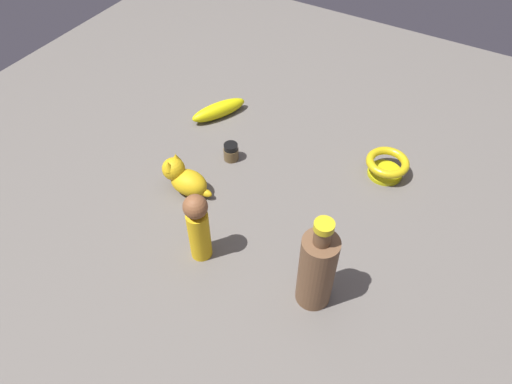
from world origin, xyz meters
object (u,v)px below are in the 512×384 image
Objects in this scene: person_figure_adult at (198,226)px; banana at (219,110)px; bottle_tall at (317,269)px; bowl at (387,165)px; nail_polish_jar at (231,152)px; cat_figurine at (184,178)px.

person_figure_adult is 1.07× the size of banana.
banana is at bearing 50.91° from bottle_tall.
person_figure_adult is 0.77× the size of bottle_tall.
bowl is at bearing -0.88° from bottle_tall.
person_figure_adult reaches higher than banana.
person_figure_adult is 0.49m from banana.
bottle_tall is 4.88× the size of nail_polish_jar.
bottle_tall is (0.03, -0.26, 0.01)m from person_figure_adult.
nail_polish_jar is at bearing -108.94° from banana.
person_figure_adult is 1.35× the size of cat_figurine.
bottle_tall is at bearing 179.12° from bowl.
person_figure_adult is at bearing -123.50° from banana.
bottle_tall is 0.42m from bowl.
banana is (-0.01, 0.49, -0.01)m from bowl.
person_figure_adult is at bearing 149.03° from bowl.
bowl reaches higher than banana.
bottle_tall is 0.63m from banana.
nail_polish_jar is (0.15, -0.04, -0.02)m from cat_figurine.
nail_polish_jar is (-0.15, 0.37, -0.01)m from bowl.
bowl is (0.41, -0.01, -0.07)m from bottle_tall.
bottle_tall reaches higher than bowl.
bowl is at bearing -53.67° from cat_figurine.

